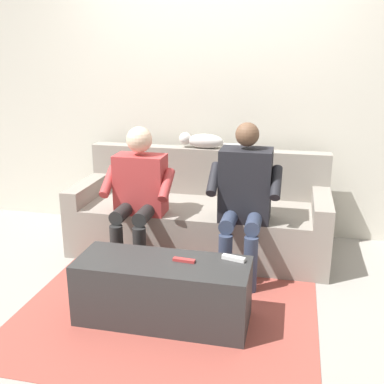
# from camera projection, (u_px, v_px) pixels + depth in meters

# --- Properties ---
(ground_plane) EXTENTS (8.00, 8.00, 0.00)m
(ground_plane) POSITION_uv_depth(u_px,v_px,m) (180.00, 287.00, 3.38)
(ground_plane) COLOR gray
(back_wall) EXTENTS (4.81, 0.06, 2.51)m
(back_wall) POSITION_uv_depth(u_px,v_px,m) (213.00, 97.00, 4.18)
(back_wall) COLOR beige
(back_wall) RESTS_ON ground
(couch) EXTENTS (2.13, 0.81, 0.83)m
(couch) POSITION_uv_depth(u_px,v_px,m) (200.00, 218.00, 3.97)
(couch) COLOR gray
(couch) RESTS_ON ground
(coffee_table) EXTENTS (1.08, 0.42, 0.41)m
(coffee_table) POSITION_uv_depth(u_px,v_px,m) (163.00, 291.00, 2.91)
(coffee_table) COLOR #2D2D2D
(coffee_table) RESTS_ON ground
(person_left_seated) EXTENTS (0.53, 0.54, 1.16)m
(person_left_seated) POSITION_uv_depth(u_px,v_px,m) (244.00, 193.00, 3.42)
(person_left_seated) COLOR black
(person_left_seated) RESTS_ON ground
(person_right_seated) EXTENTS (0.54, 0.49, 1.10)m
(person_right_seated) POSITION_uv_depth(u_px,v_px,m) (138.00, 190.00, 3.58)
(person_right_seated) COLOR #B23838
(person_right_seated) RESTS_ON ground
(cat_on_backrest) EXTENTS (0.55, 0.14, 0.14)m
(cat_on_backrest) POSITION_uv_depth(u_px,v_px,m) (202.00, 141.00, 4.06)
(cat_on_backrest) COLOR silver
(cat_on_backrest) RESTS_ON couch
(remote_white) EXTENTS (0.15, 0.07, 0.03)m
(remote_white) POSITION_uv_depth(u_px,v_px,m) (234.00, 258.00, 2.86)
(remote_white) COLOR white
(remote_white) RESTS_ON coffee_table
(remote_red) EXTENTS (0.14, 0.04, 0.02)m
(remote_red) POSITION_uv_depth(u_px,v_px,m) (184.00, 260.00, 2.85)
(remote_red) COLOR #B73333
(remote_red) RESTS_ON coffee_table
(floor_rug) EXTENTS (1.93, 1.75, 0.01)m
(floor_rug) POSITION_uv_depth(u_px,v_px,m) (170.00, 307.00, 3.11)
(floor_rug) COLOR #9E473D
(floor_rug) RESTS_ON ground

